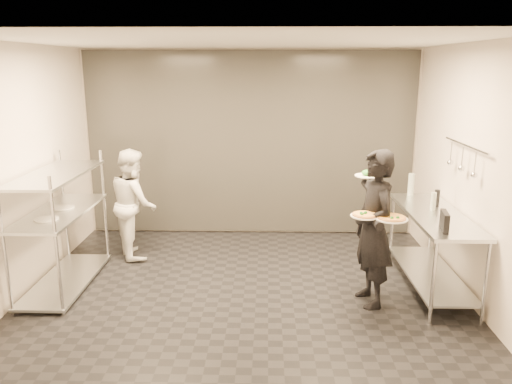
{
  "coord_description": "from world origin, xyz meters",
  "views": [
    {
      "loc": [
        0.26,
        -5.49,
        2.55
      ],
      "look_at": [
        0.13,
        0.21,
        1.1
      ],
      "focal_mm": 35.0,
      "sensor_mm": 36.0,
      "label": 1
    }
  ],
  "objects_px": {
    "pizza_plate_far": "(391,218)",
    "salad_plate": "(368,174)",
    "waiter": "(374,229)",
    "pos_monitor": "(444,221)",
    "prep_counter": "(433,237)",
    "bottle_green": "(411,184)",
    "bottle_dark": "(437,198)",
    "bottle_clear": "(433,201)",
    "chef": "(134,203)",
    "pizza_plate_near": "(365,215)",
    "pass_rack": "(60,223)"
  },
  "relations": [
    {
      "from": "pizza_plate_far",
      "to": "salad_plate",
      "type": "height_order",
      "value": "salad_plate"
    },
    {
      "from": "waiter",
      "to": "salad_plate",
      "type": "xyz_separation_m",
      "value": [
        -0.04,
        0.29,
        0.53
      ]
    },
    {
      "from": "pos_monitor",
      "to": "prep_counter",
      "type": "bearing_deg",
      "value": 88.7
    },
    {
      "from": "pos_monitor",
      "to": "bottle_green",
      "type": "height_order",
      "value": "bottle_green"
    },
    {
      "from": "bottle_green",
      "to": "pos_monitor",
      "type": "bearing_deg",
      "value": -92.14
    },
    {
      "from": "pizza_plate_far",
      "to": "bottle_dark",
      "type": "bearing_deg",
      "value": 50.19
    },
    {
      "from": "prep_counter",
      "to": "salad_plate",
      "type": "relative_size",
      "value": 6.38
    },
    {
      "from": "bottle_green",
      "to": "bottle_clear",
      "type": "bearing_deg",
      "value": -83.85
    },
    {
      "from": "bottle_dark",
      "to": "chef",
      "type": "bearing_deg",
      "value": 169.4
    },
    {
      "from": "chef",
      "to": "pizza_plate_far",
      "type": "relative_size",
      "value": 4.49
    },
    {
      "from": "pizza_plate_far",
      "to": "bottle_green",
      "type": "relative_size",
      "value": 1.15
    },
    {
      "from": "bottle_green",
      "to": "bottle_dark",
      "type": "distance_m",
      "value": 0.56
    },
    {
      "from": "pizza_plate_near",
      "to": "bottle_dark",
      "type": "height_order",
      "value": "bottle_dark"
    },
    {
      "from": "prep_counter",
      "to": "chef",
      "type": "relative_size",
      "value": 1.21
    },
    {
      "from": "pass_rack",
      "to": "salad_plate",
      "type": "distance_m",
      "value": 3.57
    },
    {
      "from": "pass_rack",
      "to": "waiter",
      "type": "relative_size",
      "value": 0.93
    },
    {
      "from": "pizza_plate_near",
      "to": "bottle_clear",
      "type": "bearing_deg",
      "value": 36.36
    },
    {
      "from": "waiter",
      "to": "chef",
      "type": "relative_size",
      "value": 1.15
    },
    {
      "from": "prep_counter",
      "to": "pizza_plate_far",
      "type": "bearing_deg",
      "value": -135.84
    },
    {
      "from": "pizza_plate_near",
      "to": "bottle_green",
      "type": "xyz_separation_m",
      "value": [
        0.85,
        1.35,
        0.01
      ]
    },
    {
      "from": "pass_rack",
      "to": "bottle_green",
      "type": "relative_size",
      "value": 5.58
    },
    {
      "from": "pizza_plate_far",
      "to": "bottle_dark",
      "type": "height_order",
      "value": "bottle_dark"
    },
    {
      "from": "pizza_plate_near",
      "to": "salad_plate",
      "type": "bearing_deg",
      "value": 77.62
    },
    {
      "from": "prep_counter",
      "to": "bottle_dark",
      "type": "height_order",
      "value": "bottle_dark"
    },
    {
      "from": "prep_counter",
      "to": "bottle_dark",
      "type": "xyz_separation_m",
      "value": [
        0.09,
        0.26,
        0.4
      ]
    },
    {
      "from": "pos_monitor",
      "to": "waiter",
      "type": "bearing_deg",
      "value": 170.73
    },
    {
      "from": "chef",
      "to": "pizza_plate_far",
      "type": "bearing_deg",
      "value": -142.07
    },
    {
      "from": "pass_rack",
      "to": "chef",
      "type": "bearing_deg",
      "value": 58.47
    },
    {
      "from": "prep_counter",
      "to": "salad_plate",
      "type": "xyz_separation_m",
      "value": [
        -0.82,
        -0.1,
        0.76
      ]
    },
    {
      "from": "chef",
      "to": "waiter",
      "type": "bearing_deg",
      "value": -139.18
    },
    {
      "from": "pizza_plate_near",
      "to": "bottle_green",
      "type": "relative_size",
      "value": 1.02
    },
    {
      "from": "bottle_green",
      "to": "prep_counter",
      "type": "bearing_deg",
      "value": -85.23
    },
    {
      "from": "chef",
      "to": "prep_counter",
      "type": "bearing_deg",
      "value": -128.89
    },
    {
      "from": "chef",
      "to": "bottle_clear",
      "type": "relative_size",
      "value": 7.15
    },
    {
      "from": "prep_counter",
      "to": "pos_monitor",
      "type": "xyz_separation_m",
      "value": [
        -0.12,
        -0.62,
        0.39
      ]
    },
    {
      "from": "salad_plate",
      "to": "bottle_green",
      "type": "xyz_separation_m",
      "value": [
        0.75,
        0.9,
        -0.33
      ]
    },
    {
      "from": "waiter",
      "to": "chef",
      "type": "distance_m",
      "value": 3.26
    },
    {
      "from": "waiter",
      "to": "bottle_dark",
      "type": "relative_size",
      "value": 8.24
    },
    {
      "from": "prep_counter",
      "to": "chef",
      "type": "height_order",
      "value": "chef"
    },
    {
      "from": "prep_counter",
      "to": "chef",
      "type": "distance_m",
      "value": 3.86
    },
    {
      "from": "pass_rack",
      "to": "bottle_green",
      "type": "xyz_separation_m",
      "value": [
        4.26,
        0.8,
        0.29
      ]
    },
    {
      "from": "pizza_plate_near",
      "to": "bottle_clear",
      "type": "distance_m",
      "value": 1.14
    },
    {
      "from": "chef",
      "to": "bottle_dark",
      "type": "height_order",
      "value": "chef"
    },
    {
      "from": "prep_counter",
      "to": "salad_plate",
      "type": "bearing_deg",
      "value": -172.8
    },
    {
      "from": "prep_counter",
      "to": "waiter",
      "type": "relative_size",
      "value": 1.05
    },
    {
      "from": "pass_rack",
      "to": "waiter",
      "type": "height_order",
      "value": "waiter"
    },
    {
      "from": "bottle_clear",
      "to": "pass_rack",
      "type": "bearing_deg",
      "value": -178.28
    },
    {
      "from": "salad_plate",
      "to": "bottle_clear",
      "type": "distance_m",
      "value": 0.93
    },
    {
      "from": "waiter",
      "to": "bottle_clear",
      "type": "xyz_separation_m",
      "value": [
        0.79,
        0.52,
        0.17
      ]
    },
    {
      "from": "pass_rack",
      "to": "salad_plate",
      "type": "xyz_separation_m",
      "value": [
        3.51,
        -0.1,
        0.62
      ]
    }
  ]
}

